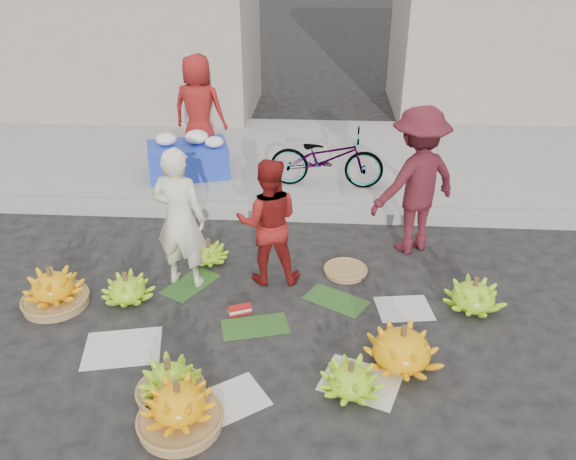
# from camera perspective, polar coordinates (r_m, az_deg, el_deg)

# --- Properties ---
(ground) EXTENTS (80.00, 80.00, 0.00)m
(ground) POSITION_cam_1_polar(r_m,az_deg,el_deg) (5.76, -2.13, -8.62)
(ground) COLOR black
(ground) RESTS_ON ground
(curb) EXTENTS (40.00, 0.25, 0.15)m
(curb) POSITION_cam_1_polar(r_m,az_deg,el_deg) (7.60, -0.51, 1.78)
(curb) COLOR gray
(curb) RESTS_ON ground
(sidewalk) EXTENTS (40.00, 4.00, 0.12)m
(sidewalk) POSITION_cam_1_polar(r_m,az_deg,el_deg) (9.53, 0.43, 7.30)
(sidewalk) COLOR gray
(sidewalk) RESTS_ON ground
(building_left) EXTENTS (6.00, 3.00, 4.00)m
(building_left) POSITION_cam_1_polar(r_m,az_deg,el_deg) (12.71, -18.24, 20.29)
(building_left) COLOR gray
(building_left) RESTS_ON sidewalk
(newspaper_scatter) EXTENTS (3.20, 1.80, 0.00)m
(newspaper_scatter) POSITION_cam_1_polar(r_m,az_deg,el_deg) (5.15, -3.03, -13.91)
(newspaper_scatter) COLOR silver
(newspaper_scatter) RESTS_ON ground
(banana_leaves) EXTENTS (2.00, 1.00, 0.00)m
(banana_leaves) POSITION_cam_1_polar(r_m,az_deg,el_deg) (5.93, -2.91, -7.39)
(banana_leaves) COLOR #204818
(banana_leaves) RESTS_ON ground
(banana_bunch_0) EXTENTS (0.65, 0.65, 0.45)m
(banana_bunch_0) POSITION_cam_1_polar(r_m,az_deg,el_deg) (6.27, -22.75, -5.58)
(banana_bunch_0) COLOR olive
(banana_bunch_0) RESTS_ON ground
(banana_bunch_1) EXTENTS (0.55, 0.55, 0.40)m
(banana_bunch_1) POSITION_cam_1_polar(r_m,az_deg,el_deg) (4.88, -11.94, -14.87)
(banana_bunch_1) COLOR olive
(banana_bunch_1) RESTS_ON ground
(banana_bunch_2) EXTENTS (0.76, 0.76, 0.45)m
(banana_bunch_2) POSITION_cam_1_polar(r_m,az_deg,el_deg) (4.62, -11.02, -17.23)
(banana_bunch_2) COLOR olive
(banana_bunch_2) RESTS_ON ground
(banana_bunch_3) EXTENTS (0.54, 0.54, 0.33)m
(banana_bunch_3) POSITION_cam_1_polar(r_m,az_deg,el_deg) (4.87, 6.36, -14.87)
(banana_bunch_3) COLOR #76BE1B
(banana_bunch_3) RESTS_ON ground
(banana_bunch_4) EXTENTS (0.79, 0.79, 0.43)m
(banana_bunch_4) POSITION_cam_1_polar(r_m,az_deg,el_deg) (5.15, 11.50, -11.66)
(banana_bunch_4) COLOR #FFB00C
(banana_bunch_4) RESTS_ON ground
(banana_bunch_5) EXTENTS (0.70, 0.70, 0.37)m
(banana_bunch_5) POSITION_cam_1_polar(r_m,az_deg,el_deg) (6.06, 18.33, -6.31)
(banana_bunch_5) COLOR #76BE1B
(banana_bunch_5) RESTS_ON ground
(banana_bunch_6) EXTENTS (0.66, 0.66, 0.34)m
(banana_bunch_6) POSITION_cam_1_polar(r_m,az_deg,el_deg) (6.13, -16.06, -5.73)
(banana_bunch_6) COLOR #76BE1B
(banana_bunch_6) RESTS_ON ground
(banana_bunch_7) EXTENTS (0.49, 0.49, 0.28)m
(banana_bunch_7) POSITION_cam_1_polar(r_m,az_deg,el_deg) (6.63, -8.08, -2.35)
(banana_bunch_7) COLOR #76BE1B
(banana_bunch_7) RESTS_ON ground
(basket_spare) EXTENTS (0.49, 0.49, 0.05)m
(basket_spare) POSITION_cam_1_polar(r_m,az_deg,el_deg) (6.43, 5.85, -4.17)
(basket_spare) COLOR olive
(basket_spare) RESTS_ON ground
(incense_stack) EXTENTS (0.24, 0.16, 0.09)m
(incense_stack) POSITION_cam_1_polar(r_m,az_deg,el_deg) (5.76, -4.92, -8.09)
(incense_stack) COLOR #B61313
(incense_stack) RESTS_ON ground
(vendor_cream) EXTENTS (0.63, 0.47, 1.57)m
(vendor_cream) POSITION_cam_1_polar(r_m,az_deg,el_deg) (5.98, -10.95, 1.13)
(vendor_cream) COLOR beige
(vendor_cream) RESTS_ON ground
(vendor_red) EXTENTS (0.73, 0.59, 1.42)m
(vendor_red) POSITION_cam_1_polar(r_m,az_deg,el_deg) (5.96, -2.02, 0.81)
(vendor_red) COLOR maroon
(vendor_red) RESTS_ON ground
(man_striped) EXTENTS (1.32, 1.15, 1.77)m
(man_striped) POSITION_cam_1_polar(r_m,az_deg,el_deg) (6.68, 12.90, 4.83)
(man_striped) COLOR maroon
(man_striped) RESTS_ON ground
(flower_table) EXTENTS (1.34, 1.05, 0.68)m
(flower_table) POSITION_cam_1_polar(r_m,az_deg,el_deg) (8.74, -10.08, 7.28)
(flower_table) COLOR #1A32AD
(flower_table) RESTS_ON sidewalk
(grey_bucket) EXTENTS (0.32, 0.32, 0.36)m
(grey_bucket) POSITION_cam_1_polar(r_m,az_deg,el_deg) (8.81, -12.83, 6.48)
(grey_bucket) COLOR gray
(grey_bucket) RESTS_ON sidewalk
(flower_vendor) EXTENTS (0.92, 0.67, 1.71)m
(flower_vendor) POSITION_cam_1_polar(r_m,az_deg,el_deg) (9.05, -9.04, 11.93)
(flower_vendor) COLOR maroon
(flower_vendor) RESTS_ON sidewalk
(bicycle) EXTENTS (0.65, 1.67, 0.86)m
(bicycle) POSITION_cam_1_polar(r_m,az_deg,el_deg) (8.17, 3.94, 7.31)
(bicycle) COLOR gray
(bicycle) RESTS_ON sidewalk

